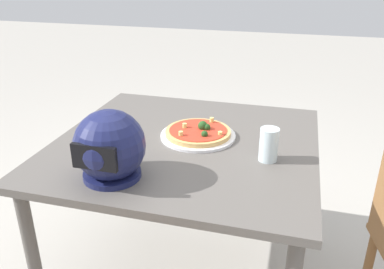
% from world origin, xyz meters
% --- Properties ---
extents(dining_table, '(1.05, 1.02, 0.72)m').
position_xyz_m(dining_table, '(0.00, 0.00, 0.64)').
color(dining_table, '#5B5651').
rests_on(dining_table, ground).
extents(pizza_plate, '(0.31, 0.31, 0.01)m').
position_xyz_m(pizza_plate, '(-0.04, -0.05, 0.73)').
color(pizza_plate, white).
rests_on(pizza_plate, dining_table).
extents(pizza, '(0.27, 0.27, 0.05)m').
position_xyz_m(pizza, '(-0.04, -0.05, 0.74)').
color(pizza, tan).
rests_on(pizza, pizza_plate).
extents(motorcycle_helmet, '(0.24, 0.24, 0.24)m').
position_xyz_m(motorcycle_helmet, '(0.16, 0.35, 0.83)').
color(motorcycle_helmet, '#191E4C').
rests_on(motorcycle_helmet, dining_table).
extents(drinking_glass, '(0.07, 0.07, 0.13)m').
position_xyz_m(drinking_glass, '(-0.34, 0.08, 0.78)').
color(drinking_glass, silver).
rests_on(drinking_glass, dining_table).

